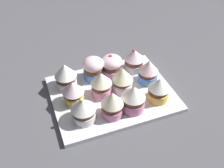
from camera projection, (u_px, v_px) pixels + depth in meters
ground_plane at (112, 99)px, 75.92cm from camera, size 180.00×180.00×3.00cm
baking_tray at (112, 94)px, 74.53cm from camera, size 33.05×25.94×1.20cm
cupcake_0 at (83, 109)px, 64.38cm from camera, size 6.23×6.23×7.22cm
cupcake_1 at (112, 104)px, 65.36cm from camera, size 5.70×5.70×7.51cm
cupcake_2 at (133, 98)px, 66.96cm from camera, size 6.17×6.17×7.50cm
cupcake_3 at (159, 89)px, 69.74cm from camera, size 5.79×5.79×7.09cm
cupcake_4 at (73, 91)px, 69.01cm from camera, size 5.75×5.75×6.91cm
cupcake_5 at (101, 83)px, 70.96cm from camera, size 5.80×5.80×7.67cm
cupcake_6 at (122, 79)px, 72.25cm from camera, size 5.99×5.99×7.62cm
cupcake_7 at (148, 71)px, 75.22cm from camera, size 5.67×5.67×7.31cm
cupcake_8 at (66, 75)px, 73.48cm from camera, size 6.16×6.16×7.63cm
cupcake_9 at (93, 68)px, 76.46cm from camera, size 6.12×6.12×7.05cm
cupcake_10 at (112, 65)px, 77.98cm from camera, size 6.26×6.26×6.88cm
cupcake_11 at (134, 60)px, 79.53cm from camera, size 5.99×5.99×7.25cm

